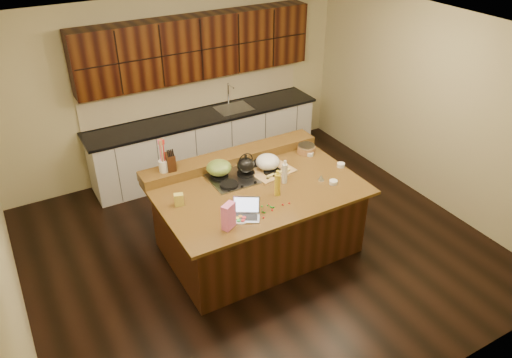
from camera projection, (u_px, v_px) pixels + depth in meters
room at (258, 155)px, 5.69m from camera, size 5.52×5.02×2.72m
island at (258, 218)px, 6.15m from camera, size 2.40×1.60×0.92m
back_ledge at (231, 157)px, 6.40m from camera, size 2.40×0.30×0.12m
cooktop at (246, 174)px, 6.12m from camera, size 0.92×0.52×0.05m
back_counter at (203, 111)px, 7.66m from camera, size 3.70×0.66×2.40m
kettle at (246, 165)px, 6.06m from camera, size 0.29×0.29×0.20m
green_bowl at (219, 168)px, 6.03m from camera, size 0.35×0.35×0.17m
laptop at (246, 212)px, 5.38m from camera, size 0.37×0.35×0.20m
oil_bottle at (277, 185)px, 5.69m from camera, size 0.08×0.08×0.27m
vinegar_bottle at (285, 173)px, 5.93m from camera, size 0.07×0.07×0.25m
wooden_tray at (269, 164)px, 6.19m from camera, size 0.57×0.45×0.21m
ramekin_a at (333, 182)px, 5.95m from camera, size 0.12×0.12×0.04m
ramekin_b at (341, 165)px, 6.31m from camera, size 0.11×0.11×0.04m
ramekin_c at (310, 154)px, 6.56m from camera, size 0.11×0.11×0.04m
strainer_bowl at (306, 149)px, 6.62m from camera, size 0.29×0.29×0.09m
kitchen_timer at (321, 177)px, 6.02m from camera, size 0.10×0.10×0.07m
pink_bag at (229, 216)px, 5.15m from camera, size 0.18×0.15×0.29m
candy_plate at (241, 219)px, 5.34m from camera, size 0.22×0.22×0.01m
package_box at (179, 200)px, 5.54m from camera, size 0.12×0.10×0.14m
utensil_crock at (164, 166)px, 5.95m from camera, size 0.14×0.14×0.14m
knife_block at (170, 162)px, 5.97m from camera, size 0.11×0.17×0.20m
gumdrop_0 at (272, 210)px, 5.48m from camera, size 0.02×0.02×0.02m
gumdrop_1 at (271, 207)px, 5.54m from camera, size 0.02×0.02×0.02m
gumdrop_2 at (289, 203)px, 5.59m from camera, size 0.02×0.02×0.02m
gumdrop_3 at (272, 207)px, 5.52m from camera, size 0.02×0.02×0.02m
gumdrop_4 at (257, 210)px, 5.47m from camera, size 0.02×0.02×0.02m
gumdrop_5 at (274, 207)px, 5.53m from camera, size 0.02×0.02×0.02m
gumdrop_6 at (264, 218)px, 5.36m from camera, size 0.02×0.02×0.02m
gumdrop_7 at (265, 212)px, 5.44m from camera, size 0.02×0.02×0.02m
gumdrop_8 at (268, 204)px, 5.57m from camera, size 0.02×0.02×0.02m
gumdrop_9 at (268, 205)px, 5.56m from camera, size 0.02×0.02×0.02m
gumdrop_10 at (283, 205)px, 5.57m from camera, size 0.02×0.02×0.02m
gumdrop_11 at (262, 206)px, 5.54m from camera, size 0.02×0.02×0.02m
gumdrop_12 at (264, 212)px, 5.46m from camera, size 0.02×0.02×0.02m
gumdrop_13 at (263, 212)px, 5.45m from camera, size 0.02×0.02×0.02m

